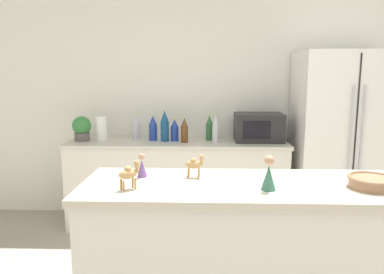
# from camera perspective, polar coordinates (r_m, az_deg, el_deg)

# --- Properties ---
(wall_back) EXTENTS (8.00, 0.06, 2.55)m
(wall_back) POSITION_cam_1_polar(r_m,az_deg,el_deg) (4.10, 5.30, 5.65)
(wall_back) COLOR silver
(wall_back) RESTS_ON ground_plane
(back_counter) EXTENTS (2.22, 0.63, 0.88)m
(back_counter) POSITION_cam_1_polar(r_m,az_deg,el_deg) (3.92, -2.20, -6.89)
(back_counter) COLOR silver
(back_counter) RESTS_ON ground_plane
(refrigerator) EXTENTS (0.90, 0.71, 1.77)m
(refrigerator) POSITION_cam_1_polar(r_m,az_deg,el_deg) (3.99, 21.74, -0.76)
(refrigerator) COLOR silver
(refrigerator) RESTS_ON ground_plane
(potted_plant) EXTENTS (0.19, 0.19, 0.25)m
(potted_plant) POSITION_cam_1_polar(r_m,az_deg,el_deg) (3.96, -16.45, 1.31)
(potted_plant) COLOR #595451
(potted_plant) RESTS_ON back_counter
(paper_towel_roll) EXTENTS (0.12, 0.12, 0.25)m
(paper_towel_roll) POSITION_cam_1_polar(r_m,az_deg,el_deg) (3.93, -13.63, 1.28)
(paper_towel_roll) COLOR white
(paper_towel_roll) RESTS_ON back_counter
(microwave) EXTENTS (0.48, 0.37, 0.28)m
(microwave) POSITION_cam_1_polar(r_m,az_deg,el_deg) (3.84, 10.11, 1.48)
(microwave) COLOR black
(microwave) RESTS_ON back_counter
(back_bottle_0) EXTENTS (0.07, 0.07, 0.26)m
(back_bottle_0) POSITION_cam_1_polar(r_m,az_deg,el_deg) (3.70, -1.16, 1.03)
(back_bottle_0) COLOR brown
(back_bottle_0) RESTS_ON back_counter
(back_bottle_1) EXTENTS (0.08, 0.08, 0.23)m
(back_bottle_1) POSITION_cam_1_polar(r_m,az_deg,el_deg) (3.80, -2.66, 1.04)
(back_bottle_1) COLOR navy
(back_bottle_1) RESTS_ON back_counter
(back_bottle_2) EXTENTS (0.08, 0.08, 0.26)m
(back_bottle_2) POSITION_cam_1_polar(r_m,az_deg,el_deg) (3.84, -5.96, 1.34)
(back_bottle_2) COLOR navy
(back_bottle_2) RESTS_ON back_counter
(back_bottle_3) EXTENTS (0.08, 0.08, 0.32)m
(back_bottle_3) POSITION_cam_1_polar(r_m,az_deg,el_deg) (3.78, -4.18, 1.68)
(back_bottle_3) COLOR navy
(back_bottle_3) RESTS_ON back_counter
(back_bottle_4) EXTENTS (0.07, 0.07, 0.29)m
(back_bottle_4) POSITION_cam_1_polar(r_m,az_deg,el_deg) (3.69, 3.60, 1.25)
(back_bottle_4) COLOR #B2B7BC
(back_bottle_4) RESTS_ON back_counter
(back_bottle_5) EXTENTS (0.08, 0.08, 0.28)m
(back_bottle_5) POSITION_cam_1_polar(r_m,az_deg,el_deg) (3.92, -8.54, 1.55)
(back_bottle_5) COLOR #B2B7BC
(back_bottle_5) RESTS_ON back_counter
(back_bottle_6) EXTENTS (0.07, 0.07, 0.26)m
(back_bottle_6) POSITION_cam_1_polar(r_m,az_deg,el_deg) (3.85, 2.67, 1.41)
(back_bottle_6) COLOR #2D6033
(back_bottle_6) RESTS_ON back_counter
(fruit_bowl) EXTENTS (0.23, 0.23, 0.06)m
(fruit_bowl) POSITION_cam_1_polar(r_m,az_deg,el_deg) (2.00, 25.72, -6.12)
(fruit_bowl) COLOR #8C6647
(fruit_bowl) RESTS_ON bar_counter
(camel_figurine) EXTENTS (0.10, 0.09, 0.14)m
(camel_figurine) POSITION_cam_1_polar(r_m,az_deg,el_deg) (1.80, -9.60, -5.46)
(camel_figurine) COLOR #A87F4C
(camel_figurine) RESTS_ON bar_counter
(camel_figurine_second) EXTENTS (0.10, 0.05, 0.12)m
(camel_figurine_second) POSITION_cam_1_polar(r_m,az_deg,el_deg) (1.98, 0.38, -4.14)
(camel_figurine_second) COLOR #A87F4C
(camel_figurine_second) RESTS_ON bar_counter
(wise_man_figurine_crimson) EXTENTS (0.06, 0.06, 0.13)m
(wise_man_figurine_crimson) POSITION_cam_1_polar(r_m,az_deg,el_deg) (2.01, -7.64, -4.51)
(wise_man_figurine_crimson) COLOR #6B4784
(wise_man_figurine_crimson) RESTS_ON bar_counter
(wise_man_figurine_purple) EXTENTS (0.07, 0.07, 0.17)m
(wise_man_figurine_purple) POSITION_cam_1_polar(r_m,az_deg,el_deg) (1.80, 11.61, -5.74)
(wise_man_figurine_purple) COLOR #33664C
(wise_man_figurine_purple) RESTS_ON bar_counter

